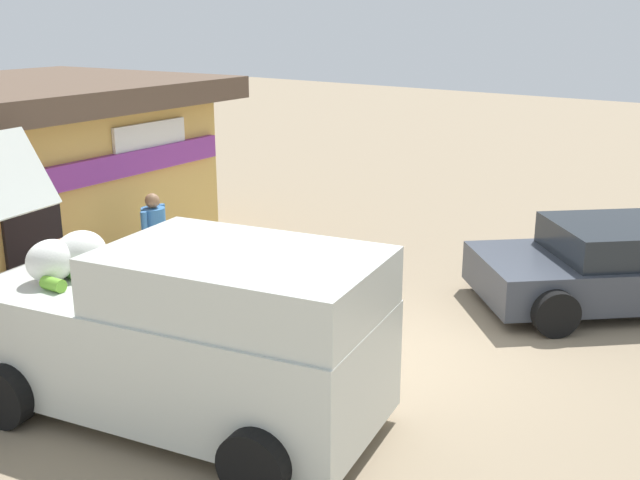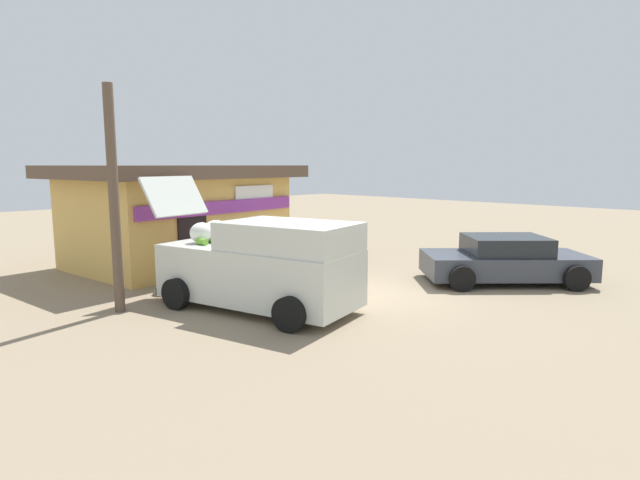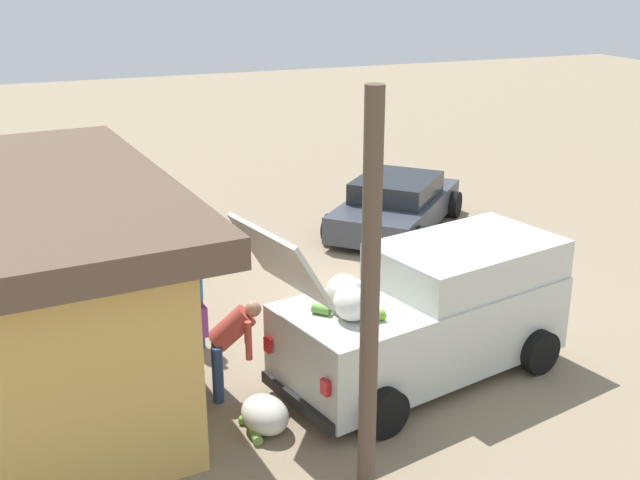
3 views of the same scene
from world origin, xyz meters
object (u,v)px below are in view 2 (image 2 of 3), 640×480
(vendor_standing, at_px, (253,242))
(customer_bending, at_px, (203,251))
(storefront_bar, at_px, (179,213))
(parked_sedan, at_px, (505,260))
(paint_bucket, at_px, (296,260))
(delivery_van, at_px, (263,265))
(unloaded_banana_pile, at_px, (171,283))

(vendor_standing, xyz_separation_m, customer_bending, (-1.70, -0.14, -0.05))
(storefront_bar, relative_size, customer_bending, 5.06)
(parked_sedan, distance_m, paint_bucket, 5.90)
(delivery_van, bearing_deg, parked_sedan, -22.57)
(storefront_bar, relative_size, vendor_standing, 4.52)
(storefront_bar, xyz_separation_m, unloaded_banana_pile, (-2.08, -3.06, -1.32))
(storefront_bar, height_order, parked_sedan, storefront_bar)
(vendor_standing, bearing_deg, delivery_van, -125.51)
(storefront_bar, height_order, vendor_standing, storefront_bar)
(storefront_bar, height_order, customer_bending, storefront_bar)
(vendor_standing, bearing_deg, customer_bending, -175.36)
(storefront_bar, bearing_deg, vendor_standing, -77.26)
(paint_bucket, bearing_deg, customer_bending, -177.21)
(parked_sedan, height_order, vendor_standing, vendor_standing)
(customer_bending, bearing_deg, unloaded_banana_pile, -172.40)
(delivery_van, relative_size, vendor_standing, 3.23)
(delivery_van, height_order, customer_bending, delivery_van)
(parked_sedan, xyz_separation_m, vendor_standing, (-3.84, 5.43, 0.32))
(vendor_standing, relative_size, paint_bucket, 4.57)
(storefront_bar, height_order, unloaded_banana_pile, storefront_bar)
(parked_sedan, relative_size, vendor_standing, 2.68)
(delivery_van, distance_m, customer_bending, 2.85)
(storefront_bar, height_order, paint_bucket, storefront_bar)
(storefront_bar, distance_m, unloaded_banana_pile, 3.93)
(unloaded_banana_pile, bearing_deg, delivery_van, -77.32)
(customer_bending, relative_size, unloaded_banana_pile, 1.64)
(parked_sedan, xyz_separation_m, customer_bending, (-5.53, 5.29, 0.28))
(vendor_standing, xyz_separation_m, unloaded_banana_pile, (-2.71, -0.27, -0.67))
(vendor_standing, bearing_deg, storefront_bar, 102.74)
(paint_bucket, bearing_deg, unloaded_banana_pile, -176.08)
(parked_sedan, distance_m, customer_bending, 7.66)
(storefront_bar, relative_size, unloaded_banana_pile, 8.30)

